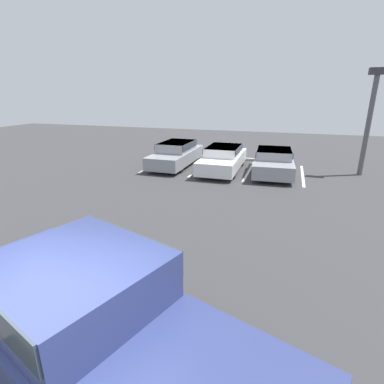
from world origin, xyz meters
The scene contains 10 objects.
stall_stripe_a centered at (-4.68, 13.21, 0.00)m, with size 0.12×4.12×0.01m, color white.
stall_stripe_b centered at (-2.06, 13.21, 0.00)m, with size 0.12×4.12×0.01m, color white.
stall_stripe_c centered at (0.56, 13.21, 0.00)m, with size 0.12×4.12×0.01m, color white.
stall_stripe_d centered at (3.18, 13.21, 0.00)m, with size 0.12×4.12×0.01m, color white.
pickup_truck centered at (0.19, 0.62, 0.94)m, with size 5.99×3.81×1.91m.
parked_sedan_a centered at (-3.46, 13.31, 0.69)m, with size 1.75×4.70×1.30m.
parked_sedan_b centered at (-0.77, 13.01, 0.67)m, with size 1.81×4.64×1.25m.
parked_sedan_c centered at (1.74, 13.09, 0.65)m, with size 2.07×4.34×1.22m.
light_post centered at (5.84, 14.16, 2.89)m, with size 0.70×0.36×4.91m.
wheel_stop_curb centered at (0.85, 15.80, 0.07)m, with size 1.96×0.20×0.14m, color #B7B2A8.
Camera 1 is at (2.33, -1.93, 3.85)m, focal length 28.00 mm.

